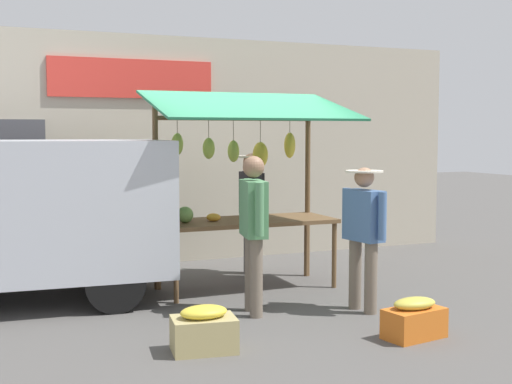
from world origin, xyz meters
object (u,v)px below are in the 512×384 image
shopper_with_ponytail (254,222)px  shopper_in_grey_tee (364,227)px  market_stall (245,166)px  vendor_with_sunhat (251,203)px  produce_crate_side (204,330)px  produce_crate_near (414,320)px

shopper_with_ponytail → shopper_in_grey_tee: bearing=-96.1°
market_stall → shopper_with_ponytail: 1.38m
shopper_with_ponytail → shopper_in_grey_tee: size_ratio=1.08×
shopper_with_ponytail → vendor_with_sunhat: bearing=-10.8°
shopper_with_ponytail → produce_crate_side: size_ratio=2.77×
market_stall → vendor_with_sunhat: 0.98m
vendor_with_sunhat → produce_crate_near: bearing=10.9°
vendor_with_sunhat → shopper_in_grey_tee: vendor_with_sunhat is taller
market_stall → vendor_with_sunhat: size_ratio=1.48×
market_stall → shopper_with_ponytail: market_stall is taller
shopper_with_ponytail → produce_crate_near: shopper_with_ponytail is taller
vendor_with_sunhat → produce_crate_side: 3.50m
market_stall → shopper_with_ponytail: size_ratio=1.45×
produce_crate_side → vendor_with_sunhat: bearing=-119.7°
vendor_with_sunhat → shopper_with_ponytail: size_ratio=0.98×
produce_crate_near → produce_crate_side: size_ratio=1.02×
shopper_with_ponytail → produce_crate_side: 1.60m
shopper_with_ponytail → market_stall: bearing=-6.8°
market_stall → produce_crate_side: market_stall is taller
vendor_with_sunhat → market_stall: bearing=-22.4°
shopper_with_ponytail → produce_crate_side: bearing=149.4°
produce_crate_near → produce_crate_side: (1.99, -0.40, 0.01)m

